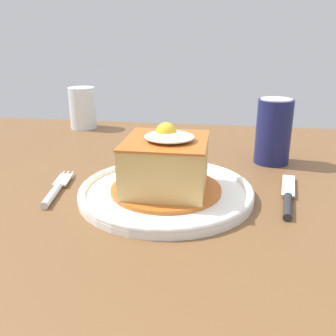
# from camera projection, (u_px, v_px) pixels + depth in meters

# --- Properties ---
(dining_table) EXTENTS (1.36, 0.85, 0.76)m
(dining_table) POSITION_uv_depth(u_px,v_px,m) (140.00, 234.00, 0.70)
(dining_table) COLOR brown
(dining_table) RESTS_ON ground_plane
(main_plate) EXTENTS (0.27, 0.27, 0.02)m
(main_plate) POSITION_uv_depth(u_px,v_px,m) (166.00, 191.00, 0.59)
(main_plate) COLOR white
(main_plate) RESTS_ON dining_table
(sandwich_meal) EXTENTS (0.17, 0.17, 0.11)m
(sandwich_meal) POSITION_uv_depth(u_px,v_px,m) (166.00, 165.00, 0.58)
(sandwich_meal) COLOR #B75B1E
(sandwich_meal) RESTS_ON main_plate
(fork) EXTENTS (0.04, 0.14, 0.01)m
(fork) POSITION_uv_depth(u_px,v_px,m) (56.00, 190.00, 0.60)
(fork) COLOR silver
(fork) RESTS_ON dining_table
(knife) EXTENTS (0.04, 0.17, 0.01)m
(knife) POSITION_uv_depth(u_px,v_px,m) (288.00, 200.00, 0.57)
(knife) COLOR #262628
(knife) RESTS_ON dining_table
(soda_can) EXTENTS (0.07, 0.07, 0.12)m
(soda_can) POSITION_uv_depth(u_px,v_px,m) (273.00, 131.00, 0.73)
(soda_can) COLOR #191E51
(soda_can) RESTS_ON dining_table
(drinking_glass) EXTENTS (0.07, 0.07, 0.10)m
(drinking_glass) POSITION_uv_depth(u_px,v_px,m) (83.00, 111.00, 1.00)
(drinking_glass) COLOR silver
(drinking_glass) RESTS_ON dining_table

